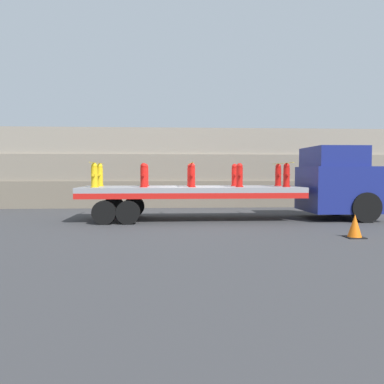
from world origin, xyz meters
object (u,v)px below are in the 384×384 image
at_px(fire_hydrant_yellow_near_0, 94,175).
at_px(fire_hydrant_red_far_1, 145,175).
at_px(fire_hydrant_red_far_3, 235,175).
at_px(traffic_cone, 355,226).
at_px(fire_hydrant_red_near_1, 144,175).
at_px(fire_hydrant_red_near_2, 192,175).
at_px(flatbed_trailer, 179,193).
at_px(truck_cab, 340,182).
at_px(fire_hydrant_red_far_4, 278,175).
at_px(fire_hydrant_red_near_3, 240,175).
at_px(fire_hydrant_red_near_4, 286,175).
at_px(fire_hydrant_yellow_far_0, 100,175).
at_px(fire_hydrant_red_far_2, 190,175).

distance_m(fire_hydrant_yellow_near_0, fire_hydrant_red_far_1, 2.06).
relative_size(fire_hydrant_red_far_1, fire_hydrant_red_far_3, 1.00).
bearing_deg(traffic_cone, fire_hydrant_red_far_3, 118.54).
bearing_deg(fire_hydrant_red_near_1, fire_hydrant_red_far_1, 90.00).
height_order(fire_hydrant_red_far_1, fire_hydrant_red_near_2, same).
bearing_deg(flatbed_trailer, truck_cab, 0.00).
distance_m(fire_hydrant_red_near_1, fire_hydrant_red_far_4, 5.40).
xyz_separation_m(fire_hydrant_red_near_1, fire_hydrant_red_far_3, (3.53, 1.07, 0.00)).
height_order(truck_cab, fire_hydrant_red_near_1, truck_cab).
bearing_deg(fire_hydrant_red_near_3, fire_hydrant_red_far_1, 163.19).
xyz_separation_m(fire_hydrant_yellow_near_0, fire_hydrant_red_near_3, (5.29, 0.00, 0.00)).
height_order(fire_hydrant_red_near_3, fire_hydrant_red_near_4, same).
height_order(fire_hydrant_red_near_1, fire_hydrant_red_near_4, same).
relative_size(fire_hydrant_red_near_1, fire_hydrant_red_far_3, 1.00).
relative_size(fire_hydrant_red_near_1, traffic_cone, 1.35).
bearing_deg(traffic_cone, fire_hydrant_yellow_near_0, 155.12).
xyz_separation_m(fire_hydrant_red_far_1, traffic_cone, (6.09, -4.71, -1.38)).
distance_m(fire_hydrant_red_far_1, traffic_cone, 7.82).
distance_m(truck_cab, fire_hydrant_red_far_3, 4.13).
bearing_deg(fire_hydrant_red_far_4, fire_hydrant_yellow_far_0, 180.00).
xyz_separation_m(fire_hydrant_yellow_near_0, fire_hydrant_red_near_4, (7.06, 0.00, 0.00)).
bearing_deg(fire_hydrant_red_near_2, fire_hydrant_red_near_4, 0.00).
bearing_deg(fire_hydrant_red_near_4, fire_hydrant_red_far_3, 148.86).
bearing_deg(fire_hydrant_yellow_near_0, truck_cab, 3.25).
distance_m(truck_cab, flatbed_trailer, 6.32).
height_order(flatbed_trailer, fire_hydrant_red_far_3, fire_hydrant_red_far_3).
height_order(flatbed_trailer, fire_hydrant_yellow_near_0, fire_hydrant_yellow_near_0).
height_order(fire_hydrant_red_far_3, fire_hydrant_red_near_4, same).
bearing_deg(fire_hydrant_yellow_near_0, traffic_cone, -24.88).
bearing_deg(fire_hydrant_yellow_near_0, flatbed_trailer, 9.87).
xyz_separation_m(fire_hydrant_yellow_far_0, traffic_cone, (7.85, -4.71, -1.38)).
distance_m(fire_hydrant_yellow_near_0, fire_hydrant_red_near_1, 1.76).
height_order(fire_hydrant_yellow_near_0, traffic_cone, fire_hydrant_yellow_near_0).
xyz_separation_m(fire_hydrant_red_far_3, fire_hydrant_red_far_4, (1.76, 0.00, 0.00)).
height_order(flatbed_trailer, fire_hydrant_red_near_1, fire_hydrant_red_near_1).
bearing_deg(fire_hydrant_red_near_4, fire_hydrant_yellow_far_0, 171.41).
relative_size(fire_hydrant_red_far_1, fire_hydrant_red_near_2, 1.00).
height_order(fire_hydrant_red_far_1, traffic_cone, fire_hydrant_red_far_1).
bearing_deg(fire_hydrant_yellow_near_0, fire_hydrant_red_near_1, 0.00).
relative_size(flatbed_trailer, fire_hydrant_red_near_3, 9.34).
height_order(flatbed_trailer, fire_hydrant_red_near_3, fire_hydrant_red_near_3).
bearing_deg(fire_hydrant_red_far_3, traffic_cone, -61.46).
bearing_deg(fire_hydrant_red_far_1, fire_hydrant_red_far_2, 0.00).
bearing_deg(fire_hydrant_red_near_3, fire_hydrant_yellow_near_0, 180.00).
bearing_deg(fire_hydrant_red_near_2, fire_hydrant_red_far_1, 148.86).
relative_size(flatbed_trailer, fire_hydrant_red_near_1, 9.34).
bearing_deg(traffic_cone, flatbed_trailer, 138.93).
relative_size(truck_cab, fire_hydrant_yellow_near_0, 3.15).
xyz_separation_m(fire_hydrant_red_near_2, traffic_cone, (4.32, -3.64, -1.38)).
relative_size(fire_hydrant_red_far_2, fire_hydrant_red_near_4, 1.00).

